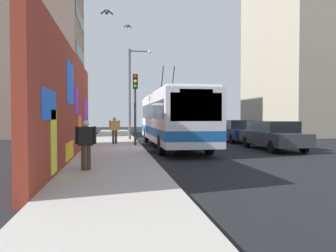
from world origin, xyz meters
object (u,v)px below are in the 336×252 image
(traffic_light, at_px, (135,97))
(parked_car_dark_gray, at_px, (273,135))
(parked_car_navy, at_px, (236,131))
(pedestrian_near_wall, at_px, (86,141))
(parked_car_white, at_px, (213,128))
(street_lamp, at_px, (132,88))
(pedestrian_midblock, at_px, (115,128))
(city_bus, at_px, (172,117))

(traffic_light, bearing_deg, parked_car_dark_gray, -108.35)
(parked_car_navy, distance_m, pedestrian_near_wall, 15.02)
(parked_car_white, bearing_deg, street_lamp, 116.41)
(parked_car_dark_gray, relative_size, traffic_light, 1.19)
(parked_car_navy, height_order, pedestrian_midblock, pedestrian_midblock)
(pedestrian_midblock, distance_m, pedestrian_near_wall, 10.00)
(pedestrian_near_wall, bearing_deg, parked_car_dark_gray, -56.33)
(parked_car_dark_gray, bearing_deg, street_lamp, 43.78)
(pedestrian_midblock, bearing_deg, street_lamp, -18.27)
(city_bus, distance_m, street_lamp, 6.08)
(parked_car_white, height_order, pedestrian_midblock, pedestrian_midblock)
(parked_car_dark_gray, bearing_deg, pedestrian_midblock, 66.69)
(traffic_light, xyz_separation_m, street_lamp, (5.14, -0.09, 1.01))
(parked_car_dark_gray, height_order, parked_car_white, same)
(city_bus, bearing_deg, traffic_light, 85.99)
(parked_car_navy, height_order, traffic_light, traffic_light)
(city_bus, relative_size, parked_car_dark_gray, 2.40)
(street_lamp, bearing_deg, parked_car_dark_gray, -136.22)
(city_bus, height_order, pedestrian_midblock, city_bus)
(city_bus, xyz_separation_m, street_lamp, (5.29, 2.06, 2.18))
(parked_car_navy, bearing_deg, parked_car_white, -0.00)
(city_bus, distance_m, pedestrian_midblock, 3.69)
(pedestrian_midblock, distance_m, traffic_light, 2.52)
(parked_car_navy, relative_size, pedestrian_midblock, 2.51)
(parked_car_white, xyz_separation_m, pedestrian_midblock, (-7.50, 8.55, 0.28))
(traffic_light, bearing_deg, pedestrian_midblock, 43.91)
(city_bus, bearing_deg, parked_car_white, -30.30)
(city_bus, xyz_separation_m, pedestrian_midblock, (1.40, 3.35, -0.67))
(parked_car_white, bearing_deg, pedestrian_near_wall, 151.66)
(traffic_light, height_order, street_lamp, street_lamp)
(street_lamp, bearing_deg, city_bus, -158.70)
(street_lamp, bearing_deg, parked_car_white, -63.59)
(pedestrian_near_wall, distance_m, traffic_light, 9.15)
(parked_car_white, bearing_deg, parked_car_navy, 180.00)
(pedestrian_midblock, bearing_deg, pedestrian_near_wall, 175.01)
(parked_car_dark_gray, distance_m, pedestrian_midblock, 9.31)
(pedestrian_midblock, height_order, street_lamp, street_lamp)
(pedestrian_near_wall, bearing_deg, city_bus, -26.23)
(parked_car_navy, bearing_deg, pedestrian_near_wall, 141.15)
(parked_car_navy, xyz_separation_m, parked_car_white, (5.77, -0.00, 0.00))
(traffic_light, relative_size, street_lamp, 0.63)
(pedestrian_midblock, bearing_deg, parked_car_navy, -78.52)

